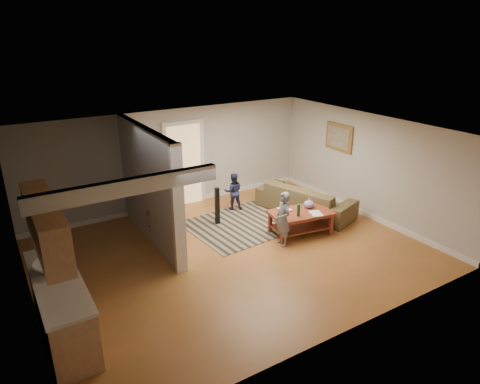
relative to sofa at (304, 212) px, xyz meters
name	(u,v)px	position (x,y,z in m)	size (l,w,h in m)	color
ground	(233,253)	(-2.60, -0.86, 0.00)	(7.50, 7.50, 0.00)	brown
room_shell	(173,190)	(-3.67, -0.44, 1.46)	(7.54, 6.02, 2.52)	#A9A8A2
area_rug	(248,223)	(-1.56, 0.20, 0.01)	(2.76, 2.02, 0.01)	black
sofa	(304,212)	(0.00, 0.00, 0.00)	(2.44, 0.96, 0.71)	#4C4026
coffee_table	(301,216)	(-0.84, -0.87, 0.41)	(1.46, 0.99, 0.80)	maroon
tv_console	(157,205)	(-3.54, 0.87, 0.65)	(0.79, 1.22, 0.98)	maroon
speaker_left	(164,220)	(-3.60, 0.34, 0.50)	(0.10, 0.10, 1.01)	black
speaker_right	(217,206)	(-2.20, 0.54, 0.45)	(0.09, 0.09, 0.90)	black
toy_basket	(174,222)	(-3.20, 0.76, 0.19)	(0.52, 0.52, 0.46)	olive
child	(282,244)	(-1.52, -1.10, 0.00)	(0.43, 0.28, 1.19)	slate
toddler	(233,209)	(-1.43, 1.09, 0.00)	(0.47, 0.37, 0.97)	#212344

